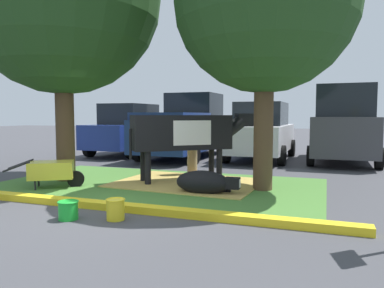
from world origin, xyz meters
TOP-DOWN VIEW (x-y plane):
  - ground_plane at (0.00, 0.00)m, footprint 80.00×80.00m
  - grass_island at (0.05, 2.16)m, footprint 7.18×4.12m
  - curb_yellow at (0.05, -0.05)m, footprint 8.38×0.24m
  - hay_bedding at (0.63, 2.55)m, footprint 3.34×2.60m
  - shade_tree_right at (2.37, 2.43)m, footprint 3.74×3.74m
  - cow_holstein at (0.49, 2.82)m, footprint 2.66×2.28m
  - calf_lying at (1.35, 1.62)m, footprint 1.31×0.52m
  - person_handler at (0.32, 3.74)m, footprint 0.53×0.34m
  - wheelbarrow at (-1.93, 1.10)m, footprint 1.49×1.20m
  - bucket_green at (-0.04, -0.78)m, footprint 0.32×0.32m
  - bucket_yellow at (0.64, -0.56)m, footprint 0.29×0.29m
  - sedan_blue at (-3.88, 7.92)m, footprint 2.08×4.43m
  - pickup_truck_maroon at (-1.35, 7.72)m, footprint 2.29×5.43m
  - hatchback_white at (1.43, 7.91)m, footprint 2.08×4.43m
  - suv_dark_grey at (4.14, 8.14)m, footprint 2.18×4.63m

SIDE VIEW (x-z plane):
  - ground_plane at x=0.00m, z-range 0.00..0.00m
  - grass_island at x=0.05m, z-range 0.00..0.02m
  - hay_bedding at x=0.63m, z-range 0.01..0.04m
  - curb_yellow at x=0.05m, z-range 0.00..0.12m
  - bucket_green at x=-0.04m, z-range 0.01..0.29m
  - bucket_yellow at x=0.64m, z-range 0.01..0.33m
  - calf_lying at x=1.35m, z-range 0.00..0.48m
  - wheelbarrow at x=-1.93m, z-range 0.07..0.70m
  - person_handler at x=0.32m, z-range 0.05..1.61m
  - sedan_blue at x=-3.88m, z-range -0.03..1.99m
  - hatchback_white at x=1.43m, z-range -0.03..1.99m
  - pickup_truck_maroon at x=-1.35m, z-range -0.10..2.32m
  - cow_holstein at x=0.49m, z-range 0.35..1.97m
  - suv_dark_grey at x=4.14m, z-range 0.01..2.53m
  - shade_tree_right at x=2.37m, z-range 0.99..6.76m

